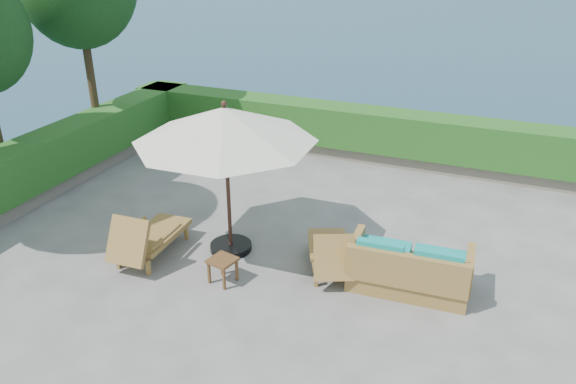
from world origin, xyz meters
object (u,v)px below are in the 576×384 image
at_px(patio_umbrella, 225,126).
at_px(lounge_right, 331,251).
at_px(lounge_left, 147,237).
at_px(side_table, 223,263).
at_px(wicker_loveseat, 409,270).

distance_m(patio_umbrella, lounge_right, 2.82).
bearing_deg(lounge_left, side_table, -8.64).
xyz_separation_m(lounge_left, wicker_loveseat, (4.57, 0.78, -0.05)).
relative_size(lounge_right, wicker_loveseat, 0.88).
xyz_separation_m(patio_umbrella, lounge_left, (-1.26, -0.81, -2.00)).
relative_size(lounge_left, wicker_loveseat, 0.89).
distance_m(patio_umbrella, wicker_loveseat, 3.89).
bearing_deg(lounge_right, side_table, -171.15).
distance_m(patio_umbrella, lounge_left, 2.50).
relative_size(side_table, wicker_loveseat, 0.25).
bearing_deg(side_table, lounge_right, 32.42).
bearing_deg(wicker_loveseat, side_table, -164.69).
bearing_deg(side_table, wicker_loveseat, 18.17).
bearing_deg(lounge_right, patio_umbrella, 156.79).
relative_size(lounge_left, side_table, 3.58).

